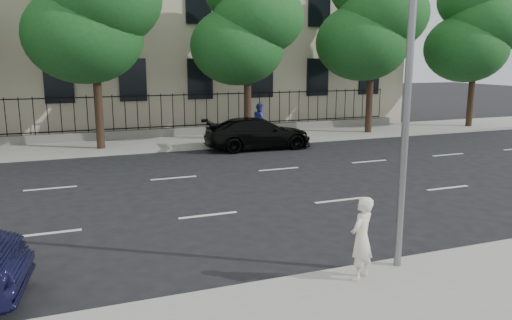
{
  "coord_description": "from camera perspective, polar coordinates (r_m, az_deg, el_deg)",
  "views": [
    {
      "loc": [
        -3.34,
        -9.86,
        4.12
      ],
      "look_at": [
        1.56,
        3.0,
        1.3
      ],
      "focal_mm": 35.0,
      "sensor_mm": 36.0,
      "label": 1
    }
  ],
  "objects": [
    {
      "name": "woman_near",
      "position": [
        9.31,
        11.97,
        -8.74
      ],
      "size": [
        0.68,
        0.61,
        1.56
      ],
      "primitive_type": "imported",
      "rotation": [
        0.0,
        0.0,
        3.68
      ],
      "color": "silver",
      "rests_on": "near_sidewalk"
    },
    {
      "name": "ground",
      "position": [
        11.2,
        -2.03,
        -10.02
      ],
      "size": [
        120.0,
        120.0,
        0.0
      ],
      "primitive_type": "plane",
      "color": "black",
      "rests_on": "ground"
    },
    {
      "name": "tree_d",
      "position": [
        24.75,
        -1.05,
        15.56
      ],
      "size": [
        5.34,
        4.94,
        8.84
      ],
      "color": "#382619",
      "rests_on": "far_sidewalk"
    },
    {
      "name": "tree_c",
      "position": [
        23.38,
        -18.16,
        16.65
      ],
      "size": [
        5.89,
        5.5,
        9.8
      ],
      "color": "#382619",
      "rests_on": "far_sidewalk"
    },
    {
      "name": "tree_f",
      "position": [
        32.3,
        23.77,
        13.75
      ],
      "size": [
        5.52,
        5.12,
        9.01
      ],
      "color": "#382619",
      "rests_on": "far_sidewalk"
    },
    {
      "name": "tree_e",
      "position": [
        27.93,
        13.11,
        15.55
      ],
      "size": [
        5.71,
        5.31,
        9.46
      ],
      "color": "#382619",
      "rests_on": "far_sidewalk"
    },
    {
      "name": "iron_fence",
      "position": [
        26.01,
        -13.31,
        3.6
      ],
      "size": [
        30.0,
        0.5,
        2.2
      ],
      "color": "slate",
      "rests_on": "far_sidewalk"
    },
    {
      "name": "street_light",
      "position": [
        10.03,
        15.57,
        17.05
      ],
      "size": [
        0.25,
        3.32,
        8.05
      ],
      "color": "slate",
      "rests_on": "near_sidewalk"
    },
    {
      "name": "pedestrian_far",
      "position": [
        25.73,
        0.45,
        4.62
      ],
      "size": [
        0.79,
        0.93,
        1.7
      ],
      "primitive_type": "imported",
      "rotation": [
        0.0,
        0.0,
        1.38
      ],
      "color": "#2A3792",
      "rests_on": "far_sidewalk"
    },
    {
      "name": "far_sidewalk",
      "position": [
        24.43,
        -12.71,
        1.77
      ],
      "size": [
        60.0,
        4.0,
        0.15
      ],
      "primitive_type": "cube",
      "color": "gray",
      "rests_on": "ground"
    },
    {
      "name": "black_sedan",
      "position": [
        22.97,
        0.23,
        3.07
      ],
      "size": [
        5.04,
        2.2,
        1.44
      ],
      "primitive_type": "imported",
      "rotation": [
        0.0,
        0.0,
        1.53
      ],
      "color": "black",
      "rests_on": "ground"
    },
    {
      "name": "lane_markings",
      "position": [
        15.54,
        -7.71,
        -3.88
      ],
      "size": [
        49.6,
        4.62,
        0.01
      ],
      "primitive_type": null,
      "color": "silver",
      "rests_on": "ground"
    }
  ]
}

